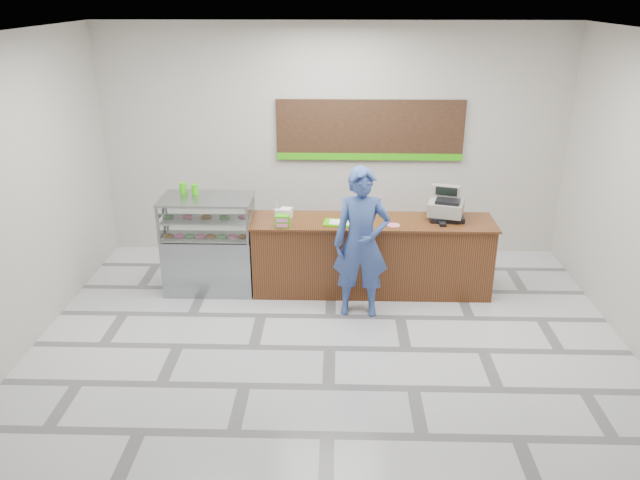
{
  "coord_description": "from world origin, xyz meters",
  "views": [
    {
      "loc": [
        0.07,
        -6.28,
        3.91
      ],
      "look_at": [
        -0.14,
        0.9,
        1.0
      ],
      "focal_mm": 35.0,
      "sensor_mm": 36.0,
      "label": 1
    }
  ],
  "objects_px": {
    "display_case": "(209,243)",
    "sales_counter": "(372,256)",
    "cash_register": "(446,207)",
    "customer": "(361,243)",
    "serving_tray": "(338,223)"
  },
  "relations": [
    {
      "from": "display_case",
      "to": "sales_counter",
      "type": "bearing_deg",
      "value": 0.01
    },
    {
      "from": "cash_register",
      "to": "customer",
      "type": "height_order",
      "value": "customer"
    },
    {
      "from": "cash_register",
      "to": "customer",
      "type": "relative_size",
      "value": 0.3
    },
    {
      "from": "sales_counter",
      "to": "cash_register",
      "type": "bearing_deg",
      "value": 7.56
    },
    {
      "from": "cash_register",
      "to": "serving_tray",
      "type": "height_order",
      "value": "cash_register"
    },
    {
      "from": "cash_register",
      "to": "serving_tray",
      "type": "bearing_deg",
      "value": -153.64
    },
    {
      "from": "sales_counter",
      "to": "display_case",
      "type": "bearing_deg",
      "value": -179.99
    },
    {
      "from": "cash_register",
      "to": "customer",
      "type": "xyz_separation_m",
      "value": [
        -1.16,
        -0.78,
        -0.22
      ]
    },
    {
      "from": "sales_counter",
      "to": "serving_tray",
      "type": "relative_size",
      "value": 8.06
    },
    {
      "from": "serving_tray",
      "to": "customer",
      "type": "xyz_separation_m",
      "value": [
        0.29,
        -0.52,
        -0.07
      ]
    },
    {
      "from": "customer",
      "to": "display_case",
      "type": "bearing_deg",
      "value": 164.31
    },
    {
      "from": "sales_counter",
      "to": "display_case",
      "type": "relative_size",
      "value": 2.45
    },
    {
      "from": "sales_counter",
      "to": "customer",
      "type": "bearing_deg",
      "value": -104.9
    },
    {
      "from": "serving_tray",
      "to": "customer",
      "type": "distance_m",
      "value": 0.6
    },
    {
      "from": "sales_counter",
      "to": "serving_tray",
      "type": "xyz_separation_m",
      "value": [
        -0.46,
        -0.13,
        0.52
      ]
    }
  ]
}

